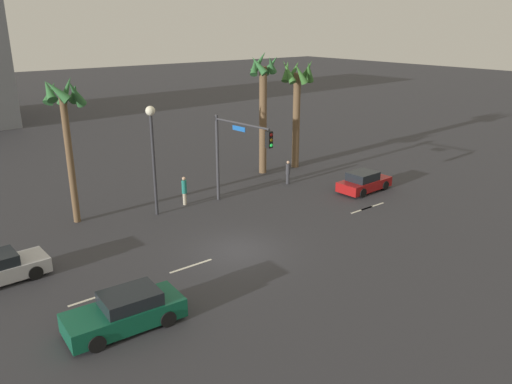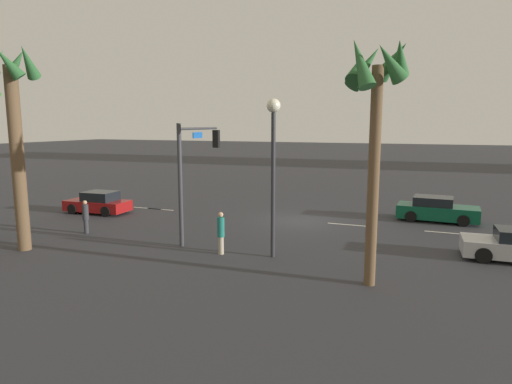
{
  "view_description": "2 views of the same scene",
  "coord_description": "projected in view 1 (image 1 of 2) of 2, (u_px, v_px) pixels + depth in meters",
  "views": [
    {
      "loc": [
        -13.67,
        -18.88,
        11.0
      ],
      "look_at": [
        2.59,
        1.83,
        2.12
      ],
      "focal_mm": 35.38,
      "sensor_mm": 36.0,
      "label": 1
    },
    {
      "loc": [
        -6.68,
        24.0,
        5.51
      ],
      "look_at": [
        1.7,
        2.64,
        1.97
      ],
      "focal_mm": 30.78,
      "sensor_mm": 36.0,
      "label": 2
    }
  ],
  "objects": [
    {
      "name": "ground_plane",
      "position": [
        238.0,
        251.0,
        25.58
      ],
      "size": [
        220.0,
        220.0,
        0.0
      ],
      "primitive_type": "plane",
      "color": "#333338"
    },
    {
      "name": "lane_stripe_2",
      "position": [
        91.0,
        299.0,
        21.09
      ],
      "size": [
        1.89,
        0.14,
        0.01
      ],
      "primitive_type": "cube",
      "color": "silver",
      "rests_on": "ground_plane"
    },
    {
      "name": "lane_stripe_3",
      "position": [
        191.0,
        266.0,
        23.96
      ],
      "size": [
        2.29,
        0.14,
        0.01
      ],
      "primitive_type": "cube",
      "color": "silver",
      "rests_on": "ground_plane"
    },
    {
      "name": "lane_stripe_4",
      "position": [
        362.0,
        210.0,
        31.13
      ],
      "size": [
        1.97,
        0.14,
        0.01
      ],
      "primitive_type": "cube",
      "color": "silver",
      "rests_on": "ground_plane"
    },
    {
      "name": "lane_stripe_5",
      "position": [
        373.0,
        206.0,
        31.73
      ],
      "size": [
        2.15,
        0.14,
        0.01
      ],
      "primitive_type": "cube",
      "color": "silver",
      "rests_on": "ground_plane"
    },
    {
      "name": "car_0",
      "position": [
        126.0,
        312.0,
        18.98
      ],
      "size": [
        4.49,
        2.11,
        1.41
      ],
      "color": "#0F5138",
      "rests_on": "ground_plane"
    },
    {
      "name": "car_1",
      "position": [
        364.0,
        182.0,
        34.46
      ],
      "size": [
        4.07,
        1.99,
        1.37
      ],
      "color": "maroon",
      "rests_on": "ground_plane"
    },
    {
      "name": "traffic_signal",
      "position": [
        236.0,
        147.0,
        30.57
      ],
      "size": [
        0.73,
        4.96,
        5.57
      ],
      "color": "#38383D",
      "rests_on": "ground_plane"
    },
    {
      "name": "streetlamp",
      "position": [
        152.0,
        141.0,
        28.98
      ],
      "size": [
        0.56,
        0.56,
        6.54
      ],
      "color": "#2D2D33",
      "rests_on": "ground_plane"
    },
    {
      "name": "pedestrian_0",
      "position": [
        288.0,
        172.0,
        35.87
      ],
      "size": [
        0.44,
        0.44,
        1.71
      ],
      "color": "#333338",
      "rests_on": "ground_plane"
    },
    {
      "name": "pedestrian_1",
      "position": [
        184.0,
        190.0,
        31.73
      ],
      "size": [
        0.43,
        0.43,
        1.84
      ],
      "color": "#B2A58C",
      "rests_on": "ground_plane"
    },
    {
      "name": "palm_tree_0",
      "position": [
        263.0,
        94.0,
        37.05
      ],
      "size": [
        2.44,
        2.38,
        9.1
      ],
      "color": "brown",
      "rests_on": "ground_plane"
    },
    {
      "name": "palm_tree_1",
      "position": [
        297.0,
        93.0,
        38.52
      ],
      "size": [
        2.51,
        2.7,
        8.43
      ],
      "color": "brown",
      "rests_on": "ground_plane"
    },
    {
      "name": "palm_tree_2",
      "position": [
        65.0,
        112.0,
        27.3
      ],
      "size": [
        2.37,
        2.54,
        8.29
      ],
      "color": "brown",
      "rests_on": "ground_plane"
    }
  ]
}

